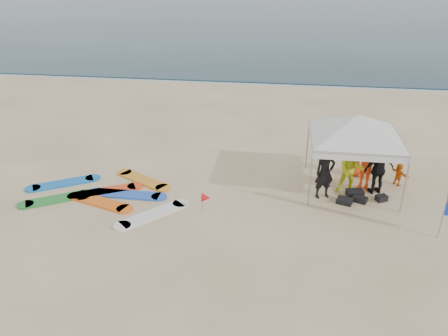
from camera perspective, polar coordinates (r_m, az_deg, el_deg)
ground at (r=12.58m, az=-0.79°, el=-10.11°), size 120.00×120.00×0.00m
ocean at (r=70.47m, az=7.26°, el=19.53°), size 160.00×84.00×0.08m
shoreline_foam at (r=29.26m, az=4.85°, el=11.03°), size 160.00×1.20×0.01m
person_black_a at (r=14.92m, az=13.04°, el=-0.53°), size 0.80×0.67×1.86m
person_yellow at (r=15.48m, az=16.22°, el=-0.18°), size 0.88×0.71×1.75m
person_orange_a at (r=15.92m, az=18.10°, el=0.55°), size 1.25×0.77×1.88m
person_black_b at (r=15.72m, az=19.58°, el=-0.14°), size 1.14×0.76×1.80m
person_orange_b at (r=16.84m, az=16.76°, el=1.61°), size 0.78×0.51×1.60m
person_seated at (r=16.75m, az=21.86°, el=-0.76°), size 0.64×0.78×0.84m
canopy_tent at (r=15.10m, az=17.12°, el=6.62°), size 4.13×4.13×3.12m
marker_pennant at (r=13.91m, az=-2.35°, el=-3.91°), size 0.28×0.28×0.64m
gear_pile at (r=15.41m, az=17.02°, el=-3.67°), size 1.76×1.03×0.22m
surfboard_spread at (r=15.55m, az=-14.92°, el=-3.36°), size 5.75×3.96×0.07m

